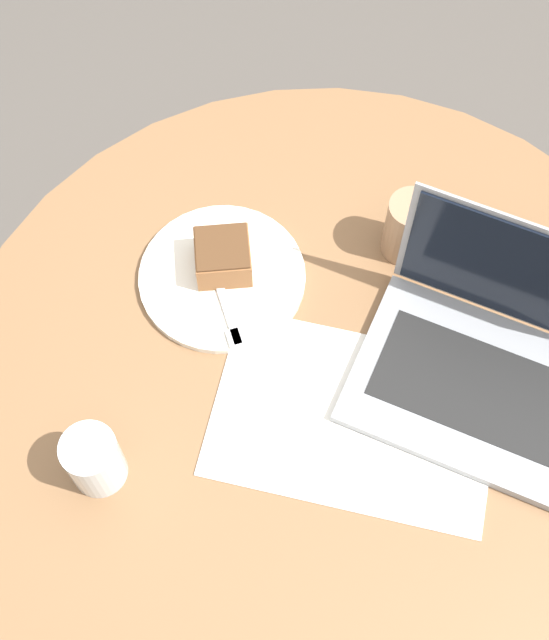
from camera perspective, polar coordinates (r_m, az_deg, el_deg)
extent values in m
plane|color=#4C4742|center=(1.96, 2.36, -12.55)|extent=(12.00, 12.00, 0.00)
cylinder|color=brown|center=(1.95, 2.37, -12.47)|extent=(0.46, 0.46, 0.02)
cylinder|color=brown|center=(1.61, 2.83, -9.41)|extent=(0.13, 0.13, 0.68)
cylinder|color=brown|center=(1.28, 3.53, -4.70)|extent=(1.11, 1.11, 0.03)
cube|color=white|center=(1.25, 5.08, -6.26)|extent=(0.44, 0.34, 0.00)
cylinder|color=silver|center=(1.34, -3.37, 2.77)|extent=(0.25, 0.25, 0.01)
cube|color=brown|center=(1.32, -3.31, 4.04)|extent=(0.11, 0.11, 0.05)
cube|color=#4D311C|center=(1.30, -3.38, 4.68)|extent=(0.11, 0.11, 0.00)
cube|color=silver|center=(1.32, -3.36, 1.61)|extent=(0.12, 0.13, 0.00)
cube|color=silver|center=(1.29, -2.46, -1.12)|extent=(0.04, 0.04, 0.00)
cylinder|color=#997556|center=(1.34, 8.55, 5.89)|extent=(0.07, 0.07, 0.11)
cylinder|color=silver|center=(1.20, -11.47, -8.77)|extent=(0.07, 0.07, 0.10)
cube|color=gray|center=(1.29, 12.47, -4.30)|extent=(0.34, 0.26, 0.02)
cube|color=black|center=(1.28, 12.55, -4.13)|extent=(0.27, 0.15, 0.00)
cube|color=gray|center=(1.24, 15.37, 2.94)|extent=(0.33, 0.01, 0.23)
cube|color=black|center=(1.24, 15.32, 2.80)|extent=(0.31, 0.01, 0.21)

